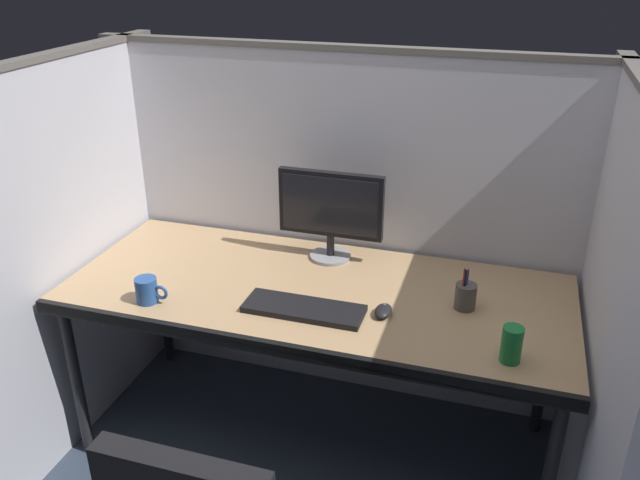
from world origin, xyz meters
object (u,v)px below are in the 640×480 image
object	(u,v)px
desk	(315,301)
coffee_mug	(147,290)
pen_cup	(465,296)
soda_can	(512,344)
computer_mouse	(383,311)
monitor_center	(331,210)
keyboard_main	(304,309)

from	to	relation	value
desk	coffee_mug	bearing A→B (deg)	-154.64
pen_cup	coffee_mug	xyz separation A→B (m)	(-1.11, -0.30, -0.00)
desk	soda_can	distance (m)	0.77
coffee_mug	computer_mouse	bearing A→B (deg)	10.89
pen_cup	monitor_center	bearing A→B (deg)	156.94
desk	computer_mouse	size ratio (longest dim) A/B	19.79
computer_mouse	pen_cup	distance (m)	0.30
keyboard_main	pen_cup	xyz separation A→B (m)	(0.54, 0.19, 0.04)
desk	monitor_center	world-z (taller)	monitor_center
coffee_mug	desk	bearing A→B (deg)	25.36
keyboard_main	coffee_mug	xyz separation A→B (m)	(-0.56, -0.10, 0.04)
desk	coffee_mug	distance (m)	0.62
pen_cup	computer_mouse	bearing A→B (deg)	-153.34
coffee_mug	pen_cup	bearing A→B (deg)	14.97
monitor_center	coffee_mug	size ratio (longest dim) A/B	3.41
monitor_center	keyboard_main	distance (m)	0.48
monitor_center	pen_cup	size ratio (longest dim) A/B	2.64
soda_can	coffee_mug	world-z (taller)	soda_can
monitor_center	keyboard_main	xyz separation A→B (m)	(0.03, -0.44, -0.20)
keyboard_main	pen_cup	size ratio (longest dim) A/B	2.64
monitor_center	pen_cup	distance (m)	0.65
computer_mouse	pen_cup	bearing A→B (deg)	26.66
monitor_center	computer_mouse	xyz separation A→B (m)	(0.31, -0.38, -0.20)
pen_cup	coffee_mug	distance (m)	1.14
monitor_center	coffee_mug	distance (m)	0.78
soda_can	pen_cup	xyz separation A→B (m)	(-0.17, 0.28, -0.01)
monitor_center	keyboard_main	bearing A→B (deg)	-85.97
monitor_center	computer_mouse	bearing A→B (deg)	-51.10
desk	pen_cup	xyz separation A→B (m)	(0.55, 0.03, 0.10)
desk	computer_mouse	bearing A→B (deg)	-19.72
monitor_center	computer_mouse	size ratio (longest dim) A/B	4.48
soda_can	pen_cup	distance (m)	0.33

